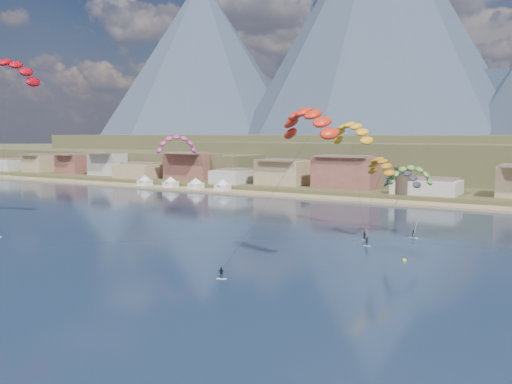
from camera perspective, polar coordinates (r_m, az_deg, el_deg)
ground at (r=82.32m, az=-11.60°, el=-8.99°), size 2400.00×2400.00×0.00m
beach at (r=174.39m, az=12.53°, el=-0.97°), size 2200.00×12.00×0.90m
foothills at (r=292.96m, az=24.59°, el=3.16°), size 940.00×210.00×18.00m
town at (r=203.90m, az=3.27°, el=2.36°), size 400.00×24.00×12.00m
watchtower at (r=179.93m, az=14.88°, el=1.15°), size 5.82×5.82×8.60m
beach_tents at (r=210.48m, az=-7.57°, el=1.26°), size 43.40×6.40×5.00m
kitesurfer_red at (r=139.55m, az=-24.11°, el=11.47°), size 18.59×17.45×39.67m
kitesurfer_yellow at (r=122.98m, az=9.87°, el=6.30°), size 13.77×15.60×25.66m
kitesurfer_orange at (r=84.98m, az=5.47°, el=7.49°), size 15.18×16.11×27.42m
kitesurfer_green at (r=114.99m, az=15.55°, el=1.94°), size 10.22×15.30×17.68m
distant_kite_pink at (r=139.80m, az=-8.19°, el=5.21°), size 10.38×10.17×22.38m
distant_kite_dark at (r=121.06m, az=14.76°, el=1.66°), size 8.96×6.45×15.47m
distant_kite_orange at (r=110.88m, az=12.71°, el=2.90°), size 7.99×7.89×18.13m
windsurfer at (r=117.30m, az=15.94°, el=-3.99°), size 2.26×2.39×3.72m
buoy at (r=96.24m, az=15.02°, el=-6.80°), size 0.66×0.66×0.66m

